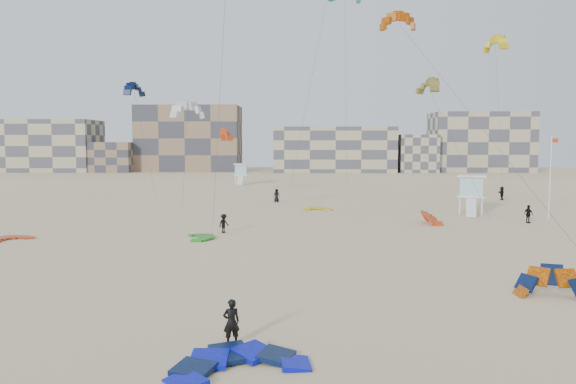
{
  "coord_description": "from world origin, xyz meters",
  "views": [
    {
      "loc": [
        0.87,
        -22.64,
        7.7
      ],
      "look_at": [
        0.25,
        6.0,
        5.21
      ],
      "focal_mm": 35.0,
      "sensor_mm": 36.0,
      "label": 1
    }
  ],
  "objects_px": {
    "kite_ground_blue": "(238,369)",
    "kite_ground_orange": "(552,297)",
    "kitesurfer_main": "(231,322)",
    "lifeguard_tower_near": "(471,194)"
  },
  "relations": [
    {
      "from": "kitesurfer_main",
      "to": "lifeguard_tower_near",
      "type": "height_order",
      "value": "lifeguard_tower_near"
    },
    {
      "from": "kite_ground_orange",
      "to": "kitesurfer_main",
      "type": "xyz_separation_m",
      "value": [
        -15.28,
        -7.02,
        0.9
      ]
    },
    {
      "from": "kitesurfer_main",
      "to": "lifeguard_tower_near",
      "type": "xyz_separation_m",
      "value": [
        21.41,
        40.91,
        1.19
      ]
    },
    {
      "from": "kite_ground_blue",
      "to": "kite_ground_orange",
      "type": "bearing_deg",
      "value": 7.84
    },
    {
      "from": "kite_ground_blue",
      "to": "lifeguard_tower_near",
      "type": "relative_size",
      "value": 0.75
    },
    {
      "from": "kite_ground_blue",
      "to": "kite_ground_orange",
      "type": "relative_size",
      "value": 1.29
    },
    {
      "from": "kite_ground_blue",
      "to": "kitesurfer_main",
      "type": "distance_m",
      "value": 2.49
    },
    {
      "from": "kitesurfer_main",
      "to": "lifeguard_tower_near",
      "type": "distance_m",
      "value": 46.19
    },
    {
      "from": "kite_ground_blue",
      "to": "lifeguard_tower_near",
      "type": "distance_m",
      "value": 48.01
    },
    {
      "from": "kite_ground_orange",
      "to": "lifeguard_tower_near",
      "type": "bearing_deg",
      "value": 96.93
    }
  ]
}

